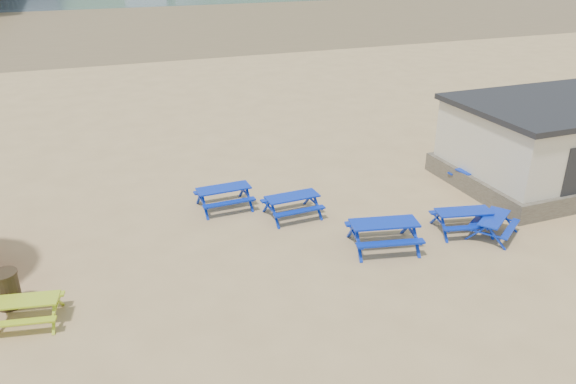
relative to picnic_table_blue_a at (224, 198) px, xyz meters
name	(u,v)px	position (x,y,z in m)	size (l,w,h in m)	color
ground	(306,239)	(1.78, -3.13, -0.38)	(400.00, 400.00, 0.00)	tan
wet_sand	(120,22)	(1.78, 51.87, -0.38)	(400.00, 400.00, 0.00)	brown
picnic_table_blue_a	(224,198)	(0.00, 0.00, 0.00)	(1.87, 1.52, 0.77)	#04389A
picnic_table_blue_b	(292,206)	(1.97, -1.45, -0.01)	(1.84, 1.50, 0.75)	#04389A
picnic_table_blue_c	(478,177)	(9.45, -1.59, -0.01)	(1.89, 1.59, 0.74)	#04389A
picnic_table_blue_d	(383,235)	(3.75, -4.41, 0.04)	(2.34, 2.04, 0.85)	#04389A
picnic_table_blue_e	(462,221)	(6.62, -4.42, -0.02)	(2.00, 1.75, 0.73)	#04389A
picnic_table_blue_f	(493,226)	(7.32, -5.01, -0.05)	(2.01, 1.93, 0.66)	#04389A
picnic_table_yellow	(27,311)	(-6.15, -4.53, -0.05)	(1.79, 1.55, 0.66)	#A8BC09
litter_bin	(7,289)	(-6.62, -3.62, 0.12)	(0.67, 0.67, 0.98)	#342817
amenity_block	(553,142)	(12.28, -2.13, 1.19)	(7.40, 5.40, 3.15)	#665B4C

